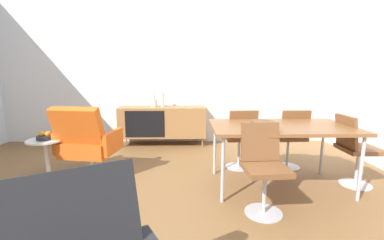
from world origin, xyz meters
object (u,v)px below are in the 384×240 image
(wooden_bowl_on_table, at_px, (263,124))
(side_table_round, at_px, (47,155))
(dining_chair_back_left, at_px, (240,137))
(fruit_bowl, at_px, (45,137))
(dining_chair_far_end, at_px, (354,148))
(dining_chair_front_left, at_px, (263,165))
(sideboard, at_px, (163,122))
(vase_sculptural_dark, at_px, (154,102))
(lounge_chair_red, at_px, (87,142))
(dining_table, at_px, (281,129))
(vase_cobalt, at_px, (163,100))
(dining_chair_back_right, at_px, (290,136))

(wooden_bowl_on_table, distance_m, side_table_round, 2.68)
(dining_chair_back_left, relative_size, fruit_bowl, 4.28)
(dining_chair_far_end, distance_m, dining_chair_front_left, 1.36)
(dining_chair_front_left, xyz_separation_m, fruit_bowl, (-2.50, 0.81, 0.09))
(sideboard, relative_size, vase_sculptural_dark, 6.01)
(wooden_bowl_on_table, relative_size, dining_chair_front_left, 0.30)
(dining_chair_back_left, bearing_deg, dining_chair_far_end, -24.34)
(lounge_chair_red, xyz_separation_m, side_table_round, (-0.47, -0.08, -0.15))
(dining_chair_far_end, bearing_deg, dining_table, -179.99)
(side_table_round, bearing_deg, vase_cobalt, 50.81)
(dining_chair_back_left, distance_m, side_table_round, 2.53)
(lounge_chair_red, bearing_deg, dining_chair_back_right, 4.73)
(dining_table, relative_size, side_table_round, 3.08)
(wooden_bowl_on_table, xyz_separation_m, lounge_chair_red, (-2.15, 0.39, -0.30))
(dining_chair_back_left, distance_m, lounge_chair_red, 2.05)
(dining_table, height_order, fruit_bowl, dining_table)
(vase_cobalt, distance_m, side_table_round, 2.15)
(vase_sculptural_dark, relative_size, dining_chair_far_end, 0.31)
(vase_cobalt, relative_size, side_table_round, 0.53)
(sideboard, distance_m, dining_chair_back_right, 2.30)
(vase_sculptural_dark, bearing_deg, dining_table, -47.53)
(dining_table, xyz_separation_m, fruit_bowl, (-2.85, 0.25, -0.14))
(dining_table, xyz_separation_m, side_table_round, (-2.85, 0.25, -0.38))
(vase_cobalt, bearing_deg, sideboard, -167.53)
(vase_cobalt, xyz_separation_m, dining_chair_back_left, (1.19, -1.30, -0.39))
(sideboard, relative_size, dining_chair_front_left, 1.87)
(dining_chair_front_left, bearing_deg, wooden_bowl_on_table, 76.07)
(dining_chair_front_left, distance_m, dining_chair_back_left, 1.12)
(dining_chair_front_left, xyz_separation_m, dining_chair_back_left, (0.01, 1.12, 0.00))
(wooden_bowl_on_table, bearing_deg, dining_chair_back_right, 46.52)
(dining_chair_back_left, relative_size, dining_chair_back_right, 1.00)
(vase_cobalt, relative_size, dining_chair_far_end, 0.32)
(vase_cobalt, height_order, lounge_chair_red, vase_cobalt)
(wooden_bowl_on_table, xyz_separation_m, dining_chair_back_left, (-0.12, 0.61, -0.30))
(dining_chair_far_end, distance_m, dining_chair_back_left, 1.36)
(vase_cobalt, bearing_deg, fruit_bowl, -129.19)
(dining_table, bearing_deg, dining_chair_back_left, 121.80)
(vase_cobalt, relative_size, lounge_chair_red, 0.29)
(dining_chair_front_left, height_order, fruit_bowl, dining_chair_front_left)
(wooden_bowl_on_table, height_order, dining_chair_back_right, dining_chair_back_right)
(dining_table, height_order, dining_chair_front_left, dining_chair_front_left)
(dining_table, xyz_separation_m, lounge_chair_red, (-2.38, 0.33, -0.23))
(sideboard, xyz_separation_m, wooden_bowl_on_table, (1.32, -1.91, 0.33))
(vase_cobalt, bearing_deg, lounge_chair_red, -118.81)
(fruit_bowl, bearing_deg, sideboard, 50.95)
(dining_chair_front_left, height_order, dining_chair_back_right, same)
(dining_table, height_order, dining_chair_far_end, dining_chair_far_end)
(vase_cobalt, distance_m, dining_chair_back_left, 1.81)
(dining_chair_back_left, bearing_deg, vase_cobalt, 132.58)
(sideboard, xyz_separation_m, fruit_bowl, (-1.31, -1.61, 0.12))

